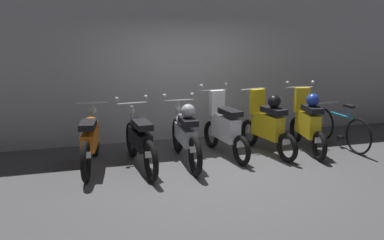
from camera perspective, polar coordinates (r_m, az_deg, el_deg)
name	(u,v)px	position (r m, az deg, el deg)	size (l,w,h in m)	color
ground_plane	(219,172)	(6.87, 3.74, -7.20)	(80.00, 80.00, 0.00)	#4C4C4F
back_wall	(183,58)	(8.65, -1.23, 8.65)	(16.00, 0.30, 3.40)	#ADADB2
motorbike_slot_0	(90,140)	(7.13, -13.89, -2.64)	(0.57, 1.94, 1.03)	black
motorbike_slot_1	(140,139)	(6.97, -7.25, -2.69)	(0.59, 1.95, 1.15)	black
motorbike_slot_2	(185,133)	(7.16, -0.92, -1.86)	(0.59, 1.95, 1.15)	black
motorbike_slot_3	(224,127)	(7.58, 4.52, -1.04)	(0.58, 1.67, 1.29)	black
motorbike_slot_4	(267,124)	(7.80, 10.34, -0.53)	(0.58, 1.66, 1.18)	black
motorbike_slot_5	(307,122)	(8.13, 15.68, -0.23)	(0.58, 1.67, 1.29)	black
bicycle	(340,129)	(8.64, 19.80, -1.16)	(0.50, 1.73, 0.89)	black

